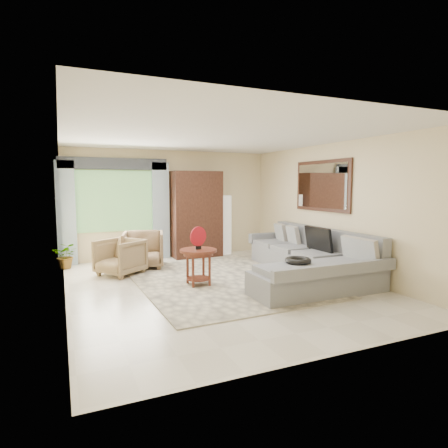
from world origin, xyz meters
name	(u,v)px	position (x,y,z in m)	size (l,w,h in m)	color
ground	(219,286)	(0.00, 0.00, 0.00)	(6.00, 6.00, 0.00)	silver
area_rug	(220,280)	(0.17, 0.34, 0.01)	(3.00, 4.00, 0.02)	beige
sectional_sofa	(309,263)	(1.78, -0.18, 0.28)	(2.30, 3.46, 0.90)	gray
tv_screen	(318,239)	(2.05, -0.11, 0.72)	(0.06, 0.74, 0.48)	black
garden_hose	(298,260)	(1.00, -0.94, 0.55)	(0.43, 0.43, 0.09)	black
coffee_table	(198,267)	(-0.33, 0.15, 0.34)	(0.65, 0.65, 0.65)	#511F15
red_disc	(198,236)	(-0.33, 0.15, 0.88)	(0.34, 0.34, 0.03)	maroon
armchair_left	(120,257)	(-1.48, 1.52, 0.36)	(0.76, 0.78, 0.71)	olive
armchair_right	(143,250)	(-0.92, 1.97, 0.39)	(0.84, 0.86, 0.78)	olive
potted_plant	(66,256)	(-2.44, 2.56, 0.28)	(0.50, 0.44, 0.56)	#999999
armoire	(196,214)	(0.55, 2.72, 1.05)	(1.20, 0.55, 2.10)	black
floor_lamp	(225,225)	(1.35, 2.78, 0.75)	(0.24, 0.24, 1.50)	silver
window	(115,201)	(-1.35, 2.97, 1.40)	(1.80, 0.04, 1.40)	#669E59
curtain_left	(66,213)	(-2.40, 2.88, 1.15)	(0.40, 0.08, 2.30)	#9EB7CC
curtain_right	(161,211)	(-0.30, 2.88, 1.15)	(0.40, 0.08, 2.30)	#9EB7CC
valance	(114,164)	(-1.35, 2.90, 2.25)	(2.40, 0.12, 0.26)	#1E232D
wall_mirror	(322,186)	(2.46, 0.35, 1.75)	(0.05, 1.70, 1.05)	black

